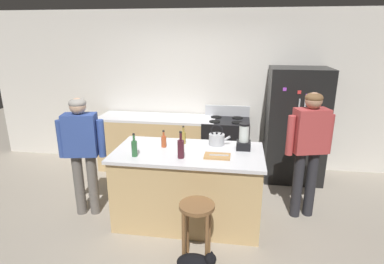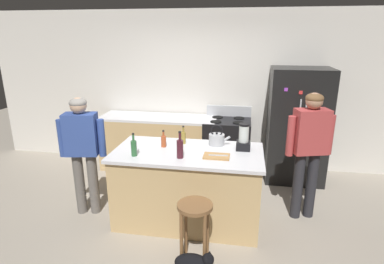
% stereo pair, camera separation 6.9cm
% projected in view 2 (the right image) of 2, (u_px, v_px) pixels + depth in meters
% --- Properties ---
extents(ground_plane, '(14.00, 14.00, 0.00)m').
position_uv_depth(ground_plane, '(188.00, 219.00, 4.09)').
color(ground_plane, '#9E9384').
extents(back_wall, '(8.00, 0.10, 2.70)m').
position_uv_depth(back_wall, '(208.00, 90.00, 5.53)').
color(back_wall, silver).
rests_on(back_wall, ground_plane).
extents(kitchen_island, '(1.81, 0.94, 0.94)m').
position_uv_depth(kitchen_island, '(188.00, 186.00, 3.95)').
color(kitchen_island, tan).
rests_on(kitchen_island, ground_plane).
extents(back_counter_run, '(2.00, 0.64, 0.94)m').
position_uv_depth(back_counter_run, '(159.00, 143.00, 5.54)').
color(back_counter_run, tan).
rests_on(back_counter_run, ground_plane).
extents(refrigerator, '(0.90, 0.73, 1.81)m').
position_uv_depth(refrigerator, '(297.00, 126.00, 5.00)').
color(refrigerator, black).
rests_on(refrigerator, ground_plane).
extents(stove_range, '(0.76, 0.65, 1.12)m').
position_uv_depth(stove_range, '(227.00, 146.00, 5.32)').
color(stove_range, black).
rests_on(stove_range, ground_plane).
extents(person_by_island_left, '(0.60, 0.29, 1.56)m').
position_uv_depth(person_by_island_left, '(82.00, 146.00, 3.99)').
color(person_by_island_left, '#66605B').
rests_on(person_by_island_left, ground_plane).
extents(person_by_sink_right, '(0.59, 0.32, 1.64)m').
position_uv_depth(person_by_sink_right, '(309.00, 145.00, 3.87)').
color(person_by_sink_right, '#26262B').
rests_on(person_by_sink_right, ground_plane).
extents(bar_stool, '(0.36, 0.36, 0.67)m').
position_uv_depth(bar_stool, '(195.00, 217.00, 3.18)').
color(bar_stool, brown).
rests_on(bar_stool, ground_plane).
extents(cat, '(0.52, 0.18, 0.26)m').
position_uv_depth(cat, '(194.00, 263.00, 3.15)').
color(cat, black).
rests_on(cat, ground_plane).
extents(blender_appliance, '(0.17, 0.17, 0.33)m').
position_uv_depth(blender_appliance, '(244.00, 139.00, 3.83)').
color(blender_appliance, black).
rests_on(blender_appliance, kitchen_island).
extents(bottle_vinegar, '(0.06, 0.06, 0.24)m').
position_uv_depth(bottle_vinegar, '(183.00, 137.00, 4.05)').
color(bottle_vinegar, olive).
rests_on(bottle_vinegar, kitchen_island).
extents(bottle_cooking_sauce, '(0.06, 0.06, 0.22)m').
position_uv_depth(bottle_cooking_sauce, '(164.00, 141.00, 3.94)').
color(bottle_cooking_sauce, '#B24C26').
rests_on(bottle_cooking_sauce, kitchen_island).
extents(bottle_wine, '(0.08, 0.08, 0.32)m').
position_uv_depth(bottle_wine, '(180.00, 148.00, 3.57)').
color(bottle_wine, '#471923').
rests_on(bottle_wine, kitchen_island).
extents(bottle_olive_oil, '(0.07, 0.07, 0.28)m').
position_uv_depth(bottle_olive_oil, '(134.00, 148.00, 3.64)').
color(bottle_olive_oil, '#2D6638').
rests_on(bottle_olive_oil, kitchen_island).
extents(tea_kettle, '(0.28, 0.20, 0.27)m').
position_uv_depth(tea_kettle, '(217.00, 139.00, 4.01)').
color(tea_kettle, '#B7BABF').
rests_on(tea_kettle, kitchen_island).
extents(cutting_board, '(0.30, 0.20, 0.02)m').
position_uv_depth(cutting_board, '(216.00, 156.00, 3.62)').
color(cutting_board, '#B7844C').
rests_on(cutting_board, kitchen_island).
extents(chef_knife, '(0.22, 0.05, 0.01)m').
position_uv_depth(chef_knife, '(218.00, 155.00, 3.62)').
color(chef_knife, '#B7BABF').
rests_on(chef_knife, cutting_board).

